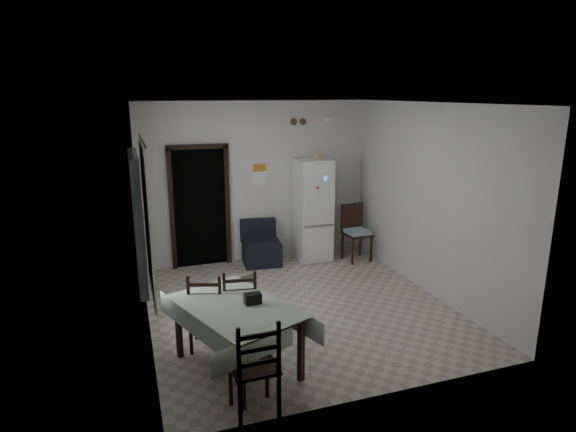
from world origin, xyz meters
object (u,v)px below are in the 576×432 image
Objects in this scene: corner_chair at (357,233)px; dining_chair_far_left at (207,309)px; dining_table at (237,337)px; dining_chair_far_right at (239,305)px; fridge at (313,210)px; dining_chair_near_head at (254,365)px; navy_seat at (262,243)px.

corner_chair is 3.87m from dining_chair_far_left.
corner_chair is at bearing 23.08° from dining_table.
dining_table is 0.61m from dining_chair_far_right.
dining_chair_near_head is (-2.20, -4.02, -0.42)m from fridge.
dining_chair_near_head reaches higher than dining_chair_far_right.
dining_chair_near_head is at bearing -100.98° from navy_seat.
fridge is at bearing -119.92° from dining_chair_near_head.
navy_seat is 0.80× the size of dining_chair_far_left.
corner_chair reaches higher than dining_chair_far_right.
fridge is 4.61m from dining_chair_near_head.
navy_seat is at bearing 164.40° from corner_chair.
dining_table is (-1.19, -3.21, -0.01)m from navy_seat.
fridge is 1.12m from navy_seat.
corner_chair is at bearing -6.08° from navy_seat.
dining_chair_far_right is 1.41m from dining_chair_near_head.
dining_chair_near_head is at bearing -132.49° from corner_chair.
dining_table is at bearing -104.55° from navy_seat.
fridge is at bearing 150.08° from corner_chair.
dining_chair_near_head is (-2.94, -3.66, -0.01)m from corner_chair.
dining_chair_near_head reaches higher than dining_table.
dining_table is 1.44× the size of dining_chair_near_head.
corner_chair is at bearing -130.04° from dining_chair_near_head.
dining_chair_far_right is (0.16, 0.58, 0.11)m from dining_table.
dining_chair_far_left is at bearing -82.96° from dining_chair_near_head.
dining_table is at bearing -139.44° from corner_chair.
fridge is 2.37× the size of navy_seat.
dining_chair_far_right reaches higher than dining_chair_far_left.
corner_chair is 3.56m from dining_chair_far_right.
corner_chair reaches higher than dining_table.
corner_chair is 4.70m from dining_chair_near_head.
dining_table is at bearing -92.93° from dining_chair_near_head.
corner_chair is (0.74, -0.37, -0.42)m from fridge.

